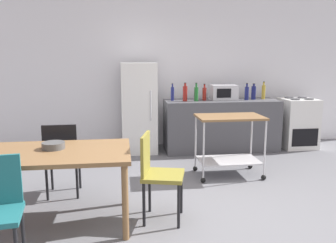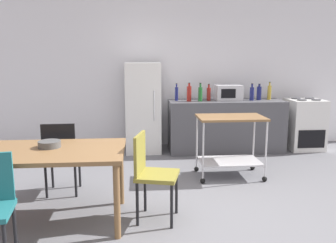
# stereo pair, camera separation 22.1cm
# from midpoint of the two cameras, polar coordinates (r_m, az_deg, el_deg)

# --- Properties ---
(ground_plane) EXTENTS (12.00, 12.00, 0.00)m
(ground_plane) POSITION_cam_midpoint_polar(r_m,az_deg,el_deg) (3.79, 4.54, -15.22)
(ground_plane) COLOR slate
(back_wall) EXTENTS (8.40, 0.12, 2.90)m
(back_wall) POSITION_cam_midpoint_polar(r_m,az_deg,el_deg) (6.58, -1.20, 8.74)
(back_wall) COLOR white
(back_wall) RESTS_ON ground_plane
(kitchen_counter) EXTENTS (2.00, 0.64, 0.90)m
(kitchen_counter) POSITION_cam_midpoint_polar(r_m,az_deg,el_deg) (6.27, 7.65, -0.62)
(kitchen_counter) COLOR #4C4C51
(kitchen_counter) RESTS_ON ground_plane
(dining_table) EXTENTS (1.50, 0.90, 0.75)m
(dining_table) POSITION_cam_midpoint_polar(r_m,az_deg,el_deg) (3.60, -20.07, -5.81)
(dining_table) COLOR brown
(dining_table) RESTS_ON ground_plane
(chair_olive) EXTENTS (0.49, 0.49, 0.89)m
(chair_olive) POSITION_cam_midpoint_polar(r_m,az_deg,el_deg) (3.55, -3.62, -8.01)
(chair_olive) COLOR olive
(chair_olive) RESTS_ON ground_plane
(chair_black) EXTENTS (0.41, 0.41, 0.89)m
(chair_black) POSITION_cam_midpoint_polar(r_m,az_deg,el_deg) (4.34, -18.31, -5.09)
(chair_black) COLOR black
(chair_black) RESTS_ON ground_plane
(stove_oven) EXTENTS (0.60, 0.61, 0.92)m
(stove_oven) POSITION_cam_midpoint_polar(r_m,az_deg,el_deg) (6.82, 19.46, -0.24)
(stove_oven) COLOR white
(stove_oven) RESTS_ON ground_plane
(refrigerator) EXTENTS (0.60, 0.63, 1.55)m
(refrigerator) POSITION_cam_midpoint_polar(r_m,az_deg,el_deg) (6.10, -5.78, 2.20)
(refrigerator) COLOR white
(refrigerator) RESTS_ON ground_plane
(kitchen_cart) EXTENTS (0.91, 0.57, 0.85)m
(kitchen_cart) POSITION_cam_midpoint_polar(r_m,az_deg,el_deg) (4.89, 8.68, -2.30)
(kitchen_cart) COLOR brown
(kitchen_cart) RESTS_ON ground_plane
(bottle_wine) EXTENTS (0.06, 0.06, 0.30)m
(bottle_wine) POSITION_cam_midpoint_polar(r_m,az_deg,el_deg) (6.07, -0.32, 4.59)
(bottle_wine) COLOR navy
(bottle_wine) RESTS_ON kitchen_counter
(bottle_olive_oil) EXTENTS (0.08, 0.08, 0.32)m
(bottle_olive_oil) POSITION_cam_midpoint_polar(r_m,az_deg,el_deg) (6.00, 1.74, 4.62)
(bottle_olive_oil) COLOR maroon
(bottle_olive_oil) RESTS_ON kitchen_counter
(bottle_sparkling_water) EXTENTS (0.07, 0.07, 0.31)m
(bottle_sparkling_water) POSITION_cam_midpoint_polar(r_m,az_deg,el_deg) (6.01, 3.57, 4.55)
(bottle_sparkling_water) COLOR #1E6628
(bottle_sparkling_water) RESTS_ON kitchen_counter
(bottle_soda) EXTENTS (0.07, 0.07, 0.29)m
(bottle_soda) POSITION_cam_midpoint_polar(r_m,az_deg,el_deg) (6.13, 4.92, 4.55)
(bottle_soda) COLOR maroon
(bottle_soda) RESTS_ON kitchen_counter
(microwave) EXTENTS (0.46, 0.35, 0.26)m
(microwave) POSITION_cam_midpoint_polar(r_m,az_deg,el_deg) (6.30, 8.01, 4.74)
(microwave) COLOR silver
(microwave) RESTS_ON kitchen_counter
(bottle_soy_sauce) EXTENTS (0.07, 0.07, 0.30)m
(bottle_soy_sauce) POSITION_cam_midpoint_polar(r_m,az_deg,el_deg) (6.30, 11.72, 4.57)
(bottle_soy_sauce) COLOR navy
(bottle_soy_sauce) RESTS_ON kitchen_counter
(bottle_sesame_oil) EXTENTS (0.08, 0.08, 0.28)m
(bottle_sesame_oil) POSITION_cam_midpoint_polar(r_m,az_deg,el_deg) (6.41, 12.81, 4.63)
(bottle_sesame_oil) COLOR navy
(bottle_sesame_oil) RESTS_ON kitchen_counter
(bottle_vinegar) EXTENTS (0.07, 0.07, 0.31)m
(bottle_vinegar) POSITION_cam_midpoint_polar(r_m,az_deg,el_deg) (6.52, 14.35, 4.72)
(bottle_vinegar) COLOR gold
(bottle_vinegar) RESTS_ON kitchen_counter
(fruit_bowl) EXTENTS (0.22, 0.22, 0.07)m
(fruit_bowl) POSITION_cam_midpoint_polar(r_m,az_deg,el_deg) (3.66, -19.82, -3.72)
(fruit_bowl) COLOR #4C4C4C
(fruit_bowl) RESTS_ON dining_table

